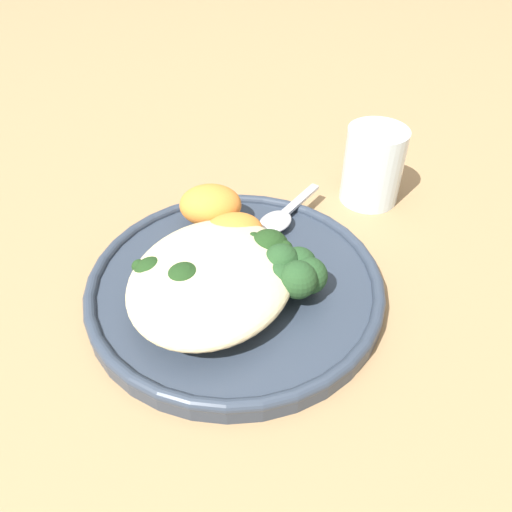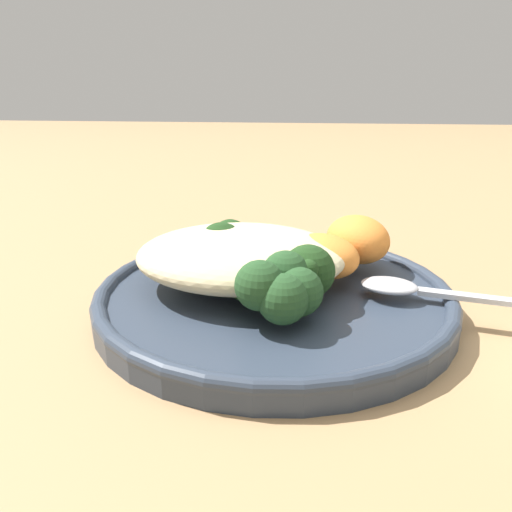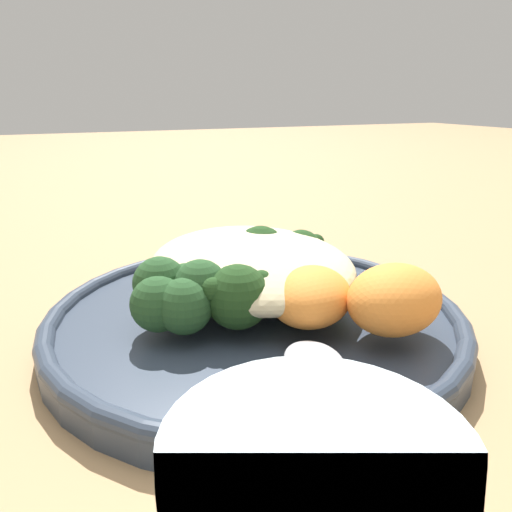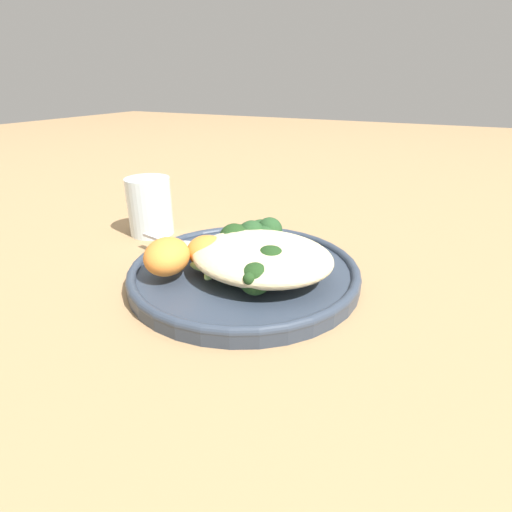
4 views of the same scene
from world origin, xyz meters
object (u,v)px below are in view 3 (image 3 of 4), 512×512
broccoli_stalk_3 (258,296)px  quinoa_mound (251,264)px  plate (255,319)px  broccoli_stalk_2 (228,286)px  sweet_potato_chunk_0 (394,299)px  spoon (320,371)px  broccoli_stalk_1 (273,261)px  sweet_potato_chunk_1 (310,296)px  broccoli_stalk_0 (303,257)px  kale_tuft (178,294)px

broccoli_stalk_3 → quinoa_mound: bearing=-118.6°
plate → quinoa_mound: (-0.03, 0.01, 0.03)m
broccoli_stalk_2 → sweet_potato_chunk_0: size_ratio=1.49×
plate → spoon: spoon is taller
broccoli_stalk_2 → broccoli_stalk_1: bearing=-128.9°
quinoa_mound → broccoli_stalk_2: size_ratio=1.73×
plate → quinoa_mound: bearing=162.8°
broccoli_stalk_1 → sweet_potato_chunk_1: (0.07, -0.01, -0.00)m
sweet_potato_chunk_0 → sweet_potato_chunk_1: 0.05m
plate → broccoli_stalk_0: bearing=123.0°
broccoli_stalk_0 → spoon: 0.15m
broccoli_stalk_3 → sweet_potato_chunk_0: size_ratio=1.81×
plate → sweet_potato_chunk_1: size_ratio=4.46×
broccoli_stalk_1 → kale_tuft: (0.04, -0.08, 0.00)m
plate → kale_tuft: size_ratio=4.64×
kale_tuft → spoon: bearing=27.7°
quinoa_mound → broccoli_stalk_2: bearing=-54.3°
broccoli_stalk_1 → broccoli_stalk_3: broccoli_stalk_1 is taller
broccoli_stalk_1 → sweet_potato_chunk_0: 0.10m
broccoli_stalk_3 → sweet_potato_chunk_1: broccoli_stalk_3 is taller
kale_tuft → spoon: 0.10m
quinoa_mound → broccoli_stalk_2: 0.03m
broccoli_stalk_0 → kale_tuft: 0.12m
kale_tuft → spoon: (0.09, 0.05, -0.02)m
plate → quinoa_mound: quinoa_mound is taller
plate → kale_tuft: 0.06m
plate → quinoa_mound: size_ratio=1.68×
broccoli_stalk_0 → broccoli_stalk_1: broccoli_stalk_1 is taller
sweet_potato_chunk_1 → broccoli_stalk_3: bearing=-115.4°
broccoli_stalk_2 → sweet_potato_chunk_0: 0.11m
broccoli_stalk_0 → broccoli_stalk_1: (0.00, -0.03, 0.00)m
broccoli_stalk_0 → kale_tuft: size_ratio=1.51×
plate → spoon: bearing=-4.4°
broccoli_stalk_1 → quinoa_mound: bearing=88.2°
quinoa_mound → sweet_potato_chunk_0: bearing=28.1°
plate → broccoli_stalk_3: 0.04m
spoon → plate: bearing=-172.2°
broccoli_stalk_3 → spoon: 0.07m
sweet_potato_chunk_1 → spoon: sweet_potato_chunk_1 is taller
kale_tuft → plate: bearing=96.9°
plate → spoon: size_ratio=2.55×
quinoa_mound → broccoli_stalk_3: bearing=-18.7°
broccoli_stalk_1 → sweet_potato_chunk_0: size_ratio=1.83×
spoon → broccoli_stalk_0: bearing=166.6°
sweet_potato_chunk_1 → spoon: (0.06, -0.03, -0.01)m
kale_tuft → broccoli_stalk_3: bearing=69.4°
broccoli_stalk_3 → broccoli_stalk_2: bearing=-89.3°
broccoli_stalk_0 → broccoli_stalk_2: broccoli_stalk_0 is taller
kale_tuft → spoon: kale_tuft is taller
broccoli_stalk_0 → spoon: broccoli_stalk_0 is taller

